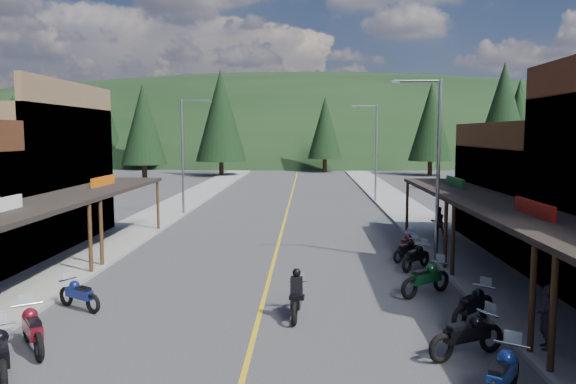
# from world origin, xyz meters

# --- Properties ---
(ground) EXTENTS (220.00, 220.00, 0.00)m
(ground) POSITION_xyz_m (0.00, 0.00, 0.00)
(ground) COLOR #38383A
(ground) RESTS_ON ground
(centerline) EXTENTS (0.15, 90.00, 0.01)m
(centerline) POSITION_xyz_m (0.00, 20.00, 0.01)
(centerline) COLOR gold
(centerline) RESTS_ON ground
(sidewalk_west) EXTENTS (3.40, 94.00, 0.15)m
(sidewalk_west) POSITION_xyz_m (-8.70, 20.00, 0.07)
(sidewalk_west) COLOR gray
(sidewalk_west) RESTS_ON ground
(sidewalk_east) EXTENTS (3.40, 94.00, 0.15)m
(sidewalk_east) POSITION_xyz_m (8.70, 20.00, 0.07)
(sidewalk_east) COLOR gray
(sidewalk_east) RESTS_ON ground
(shop_west_3) EXTENTS (10.90, 10.20, 8.20)m
(shop_west_3) POSITION_xyz_m (-13.78, 11.30, 3.52)
(shop_west_3) COLOR brown
(shop_west_3) RESTS_ON ground
(shop_east_3) EXTENTS (10.90, 10.20, 6.20)m
(shop_east_3) POSITION_xyz_m (13.75, 11.30, 2.53)
(shop_east_3) COLOR #4C2D16
(shop_east_3) RESTS_ON ground
(streetlight_1) EXTENTS (2.16, 0.18, 8.00)m
(streetlight_1) POSITION_xyz_m (-6.95, 22.00, 4.46)
(streetlight_1) COLOR gray
(streetlight_1) RESTS_ON ground
(streetlight_2) EXTENTS (2.16, 0.18, 8.00)m
(streetlight_2) POSITION_xyz_m (6.95, 8.00, 4.46)
(streetlight_2) COLOR gray
(streetlight_2) RESTS_ON ground
(streetlight_3) EXTENTS (2.16, 0.18, 8.00)m
(streetlight_3) POSITION_xyz_m (6.95, 30.00, 4.46)
(streetlight_3) COLOR gray
(streetlight_3) RESTS_ON ground
(ridge_hill) EXTENTS (310.00, 140.00, 60.00)m
(ridge_hill) POSITION_xyz_m (0.00, 135.00, 0.00)
(ridge_hill) COLOR black
(ridge_hill) RESTS_ON ground
(pine_0) EXTENTS (5.04, 5.04, 11.00)m
(pine_0) POSITION_xyz_m (-40.00, 62.00, 6.48)
(pine_0) COLOR black
(pine_0) RESTS_ON ground
(pine_1) EXTENTS (5.88, 5.88, 12.50)m
(pine_1) POSITION_xyz_m (-24.00, 70.00, 7.24)
(pine_1) COLOR black
(pine_1) RESTS_ON ground
(pine_2) EXTENTS (6.72, 6.72, 14.00)m
(pine_2) POSITION_xyz_m (-10.00, 58.00, 7.99)
(pine_2) COLOR black
(pine_2) RESTS_ON ground
(pine_3) EXTENTS (5.04, 5.04, 11.00)m
(pine_3) POSITION_xyz_m (4.00, 66.00, 6.48)
(pine_3) COLOR black
(pine_3) RESTS_ON ground
(pine_4) EXTENTS (5.88, 5.88, 12.50)m
(pine_4) POSITION_xyz_m (18.00, 60.00, 7.24)
(pine_4) COLOR black
(pine_4) RESTS_ON ground
(pine_5) EXTENTS (6.72, 6.72, 14.00)m
(pine_5) POSITION_xyz_m (34.00, 72.00, 7.99)
(pine_5) COLOR black
(pine_5) RESTS_ON ground
(pine_7) EXTENTS (5.88, 5.88, 12.50)m
(pine_7) POSITION_xyz_m (-32.00, 76.00, 7.24)
(pine_7) COLOR black
(pine_7) RESTS_ON ground
(pine_8) EXTENTS (4.48, 4.48, 10.00)m
(pine_8) POSITION_xyz_m (-22.00, 40.00, 5.98)
(pine_8) COLOR black
(pine_8) RESTS_ON ground
(pine_9) EXTENTS (4.93, 4.93, 10.80)m
(pine_9) POSITION_xyz_m (24.00, 45.00, 6.38)
(pine_9) COLOR black
(pine_9) RESTS_ON ground
(pine_10) EXTENTS (5.38, 5.38, 11.60)m
(pine_10) POSITION_xyz_m (-18.00, 50.00, 6.78)
(pine_10) COLOR black
(pine_10) RESTS_ON ground
(pine_11) EXTENTS (5.82, 5.82, 12.40)m
(pine_11) POSITION_xyz_m (20.00, 38.00, 7.19)
(pine_11) COLOR black
(pine_11) RESTS_ON ground
(bike_west_6) EXTENTS (1.90, 2.40, 1.34)m
(bike_west_6) POSITION_xyz_m (-5.60, -3.96, 0.67)
(bike_west_6) COLOR black
(bike_west_6) RESTS_ON ground
(bike_west_7) EXTENTS (1.99, 2.33, 1.32)m
(bike_west_7) POSITION_xyz_m (-5.68, -2.28, 0.66)
(bike_west_7) COLOR maroon
(bike_west_7) RESTS_ON ground
(bike_west_8) EXTENTS (2.02, 1.61, 1.13)m
(bike_west_8) POSITION_xyz_m (-5.88, 1.19, 0.56)
(bike_west_8) COLOR navy
(bike_west_8) RESTS_ON ground
(bike_east_6) EXTENTS (1.93, 2.35, 1.32)m
(bike_east_6) POSITION_xyz_m (5.61, -4.75, 0.66)
(bike_east_6) COLOR navy
(bike_east_6) RESTS_ON ground
(bike_east_7) EXTENTS (2.39, 1.71, 1.31)m
(bike_east_7) POSITION_xyz_m (5.56, -2.31, 0.65)
(bike_east_7) COLOR black
(bike_east_7) RESTS_ON ground
(bike_east_8) EXTENTS (2.09, 2.12, 1.28)m
(bike_east_8) POSITION_xyz_m (6.45, 0.20, 0.64)
(bike_east_8) COLOR black
(bike_east_8) RESTS_ON ground
(bike_east_9) EXTENTS (2.32, 2.05, 1.34)m
(bike_east_9) POSITION_xyz_m (5.67, 3.21, 0.67)
(bike_east_9) COLOR #0B3B1B
(bike_east_9) RESTS_ON ground
(bike_east_10) EXTENTS (1.86, 2.05, 1.19)m
(bike_east_10) POSITION_xyz_m (6.05, 7.01, 0.60)
(bike_east_10) COLOR black
(bike_east_10) RESTS_ON ground
(bike_east_11) EXTENTS (1.82, 1.84, 1.11)m
(bike_east_11) POSITION_xyz_m (5.97, 8.58, 0.55)
(bike_east_11) COLOR black
(bike_east_11) RESTS_ON ground
(bike_east_12) EXTENTS (1.50, 2.12, 1.16)m
(bike_east_12) POSITION_xyz_m (6.14, 9.78, 0.58)
(bike_east_12) COLOR maroon
(bike_east_12) RESTS_ON ground
(rider_on_bike) EXTENTS (0.84, 2.16, 1.62)m
(rider_on_bike) POSITION_xyz_m (1.17, 0.67, 0.65)
(rider_on_bike) COLOR black
(rider_on_bike) RESTS_ON ground
(pedestrian_east_a) EXTENTS (0.53, 0.69, 1.70)m
(pedestrian_east_a) POSITION_xyz_m (7.65, -2.01, 1.00)
(pedestrian_east_a) COLOR #251D2C
(pedestrian_east_a) RESTS_ON sidewalk_east
(pedestrian_east_b) EXTENTS (0.85, 0.58, 1.63)m
(pedestrian_east_b) POSITION_xyz_m (8.52, 13.87, 0.96)
(pedestrian_east_b) COLOR brown
(pedestrian_east_b) RESTS_ON sidewalk_east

